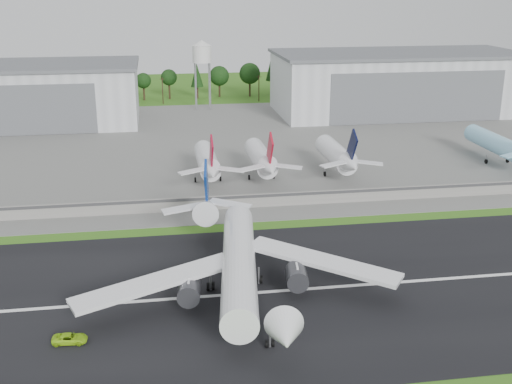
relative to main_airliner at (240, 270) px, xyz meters
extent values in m
plane|color=#2C6618|center=(12.62, -9.57, -4.89)|extent=(600.00, 600.00, 0.00)
cube|color=black|center=(12.62, 0.43, -4.84)|extent=(320.00, 60.00, 0.10)
cube|color=white|center=(12.62, 0.43, -4.78)|extent=(220.00, 1.00, 0.02)
cube|color=slate|center=(12.62, 110.43, -4.84)|extent=(320.00, 150.00, 0.10)
cube|color=gray|center=(12.62, 45.43, -3.14)|extent=(240.00, 0.50, 3.50)
cube|color=#38383A|center=(12.62, 45.13, -1.89)|extent=(240.00, 0.12, 0.70)
cube|color=silver|center=(-67.38, 155.43, 6.11)|extent=(95.00, 42.00, 22.00)
cube|color=#595B60|center=(-67.38, 155.43, 17.71)|extent=(97.00, 44.00, 1.20)
cube|color=#595B60|center=(-67.38, 134.28, 4.35)|extent=(66.50, 0.30, 18.04)
cube|color=silver|center=(87.62, 155.43, 7.11)|extent=(100.00, 45.00, 24.00)
cube|color=#595B60|center=(87.62, 155.43, 19.71)|extent=(102.00, 47.00, 1.20)
cube|color=#595B60|center=(87.62, 132.78, 5.19)|extent=(70.00, 0.30, 19.68)
cylinder|color=#99999E|center=(4.62, 172.43, 5.11)|extent=(0.50, 0.50, 20.00)
cylinder|color=#99999E|center=(10.62, 178.43, 5.11)|extent=(0.50, 0.50, 20.00)
cylinder|color=silver|center=(7.62, 175.43, 18.61)|extent=(8.00, 8.00, 7.00)
cone|color=silver|center=(7.62, 175.43, 23.31)|extent=(8.40, 8.40, 2.40)
cylinder|color=white|center=(-0.05, 0.43, 1.31)|extent=(11.39, 44.38, 5.80)
cone|color=white|center=(3.15, -24.36, 1.31)|extent=(6.52, 6.69, 5.80)
cone|color=white|center=(-3.45, 26.71, 2.51)|extent=(6.62, 9.63, 5.51)
cube|color=navy|center=(-3.38, 26.22, 7.81)|extent=(1.72, 9.52, 11.13)
cube|color=white|center=(15.08, 0.37, 0.51)|extent=(26.00, 20.68, 2.65)
cylinder|color=#333338|center=(9.82, -1.82, -1.09)|extent=(4.47, 5.94, 3.80)
cube|color=white|center=(1.57, 26.86, 2.91)|extent=(9.51, 6.75, 0.98)
cube|color=white|center=(-14.67, -3.47, 0.51)|extent=(28.12, 15.01, 2.65)
cylinder|color=#333338|center=(-9.03, -4.26, -1.09)|extent=(4.47, 5.94, 3.80)
cube|color=white|center=(-8.34, 25.58, 2.91)|extent=(9.44, 4.81, 0.98)
cube|color=#99999E|center=(0.46, -3.53, -3.19)|extent=(13.76, 31.03, 3.20)
cylinder|color=black|center=(-4.90, 2.83, -4.04)|extent=(0.59, 1.54, 1.50)
imported|color=#9ED919|center=(-27.81, -11.48, -4.05)|extent=(5.50, 2.86, 1.48)
cylinder|color=white|center=(0.33, 70.43, 0.86)|extent=(5.51, 24.00, 5.51)
cone|color=white|center=(0.33, 54.93, 1.86)|extent=(5.24, 7.00, 5.24)
cube|color=maroon|center=(0.33, 55.43, 6.66)|extent=(0.45, 8.59, 10.02)
cylinder|color=#99999E|center=(-3.17, 68.43, -3.39)|extent=(0.32, 0.32, 3.00)
cylinder|color=#99999E|center=(3.83, 68.43, -3.39)|extent=(0.32, 0.32, 3.00)
cylinder|color=black|center=(-3.17, 68.43, -4.09)|extent=(0.40, 1.40, 1.40)
cylinder|color=white|center=(15.35, 70.43, 0.96)|extent=(5.71, 24.00, 5.71)
cone|color=white|center=(15.35, 54.93, 1.96)|extent=(5.42, 7.00, 5.42)
cube|color=#AA0D22|center=(15.35, 55.43, 6.76)|extent=(0.45, 8.59, 10.02)
cylinder|color=#99999E|center=(11.85, 68.43, -3.39)|extent=(0.32, 0.32, 3.00)
cylinder|color=#99999E|center=(18.85, 68.43, -3.39)|extent=(0.32, 0.32, 3.00)
cylinder|color=black|center=(11.85, 68.43, -4.09)|extent=(0.40, 1.40, 1.40)
cylinder|color=white|center=(37.12, 70.43, 1.03)|extent=(5.86, 24.00, 5.86)
cone|color=white|center=(37.12, 54.93, 2.03)|extent=(5.56, 7.00, 5.56)
cube|color=black|center=(37.12, 55.43, 6.83)|extent=(0.45, 8.59, 10.02)
cylinder|color=#99999E|center=(33.62, 68.43, -3.39)|extent=(0.32, 0.32, 3.00)
cylinder|color=#99999E|center=(40.62, 68.43, -3.39)|extent=(0.32, 0.32, 3.00)
cylinder|color=black|center=(33.62, 68.43, -4.09)|extent=(0.40, 1.40, 1.40)
cylinder|color=#8DD3F4|center=(88.96, 75.43, 0.91)|extent=(5.60, 30.00, 5.60)
cylinder|color=#99999E|center=(85.46, 73.43, -3.39)|extent=(0.32, 0.32, 3.00)
cylinder|color=#99999E|center=(92.46, 73.43, -3.39)|extent=(0.32, 0.32, 3.00)
cylinder|color=black|center=(85.46, 73.43, -4.09)|extent=(0.40, 1.40, 1.40)
camera|label=1|loc=(-13.21, -101.00, 47.87)|focal=45.00mm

